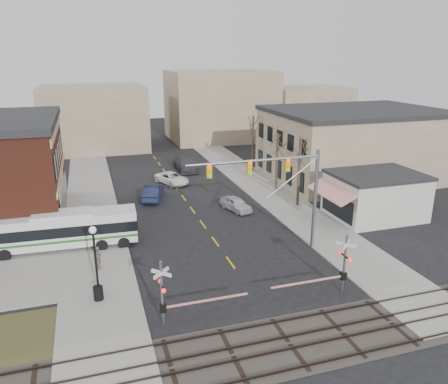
% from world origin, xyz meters
% --- Properties ---
extents(ground, '(160.00, 160.00, 0.00)m').
position_xyz_m(ground, '(0.00, 0.00, 0.00)').
color(ground, black).
rests_on(ground, ground).
extents(sidewalk_west, '(5.00, 60.00, 0.12)m').
position_xyz_m(sidewalk_west, '(-9.50, 20.00, 0.06)').
color(sidewalk_west, gray).
rests_on(sidewalk_west, ground).
extents(sidewalk_east, '(5.00, 60.00, 0.12)m').
position_xyz_m(sidewalk_east, '(9.50, 20.00, 0.06)').
color(sidewalk_east, gray).
rests_on(sidewalk_east, ground).
extents(ballast_strip, '(160.00, 5.00, 0.06)m').
position_xyz_m(ballast_strip, '(0.00, -8.00, 0.03)').
color(ballast_strip, '#332D28').
rests_on(ballast_strip, ground).
extents(rail_tracks, '(160.00, 3.91, 0.14)m').
position_xyz_m(rail_tracks, '(0.00, -8.00, 0.12)').
color(rail_tracks, '#2D231E').
rests_on(rail_tracks, ground).
extents(tan_building, '(20.30, 15.30, 8.50)m').
position_xyz_m(tan_building, '(22.00, 20.00, 4.26)').
color(tan_building, gray).
rests_on(tan_building, ground).
extents(awning_shop, '(9.74, 6.20, 4.30)m').
position_xyz_m(awning_shop, '(15.97, 7.00, 2.16)').
color(awning_shop, beige).
rests_on(awning_shop, ground).
extents(tree_east_a, '(0.28, 0.28, 6.75)m').
position_xyz_m(tree_east_a, '(10.50, 12.00, 3.50)').
color(tree_east_a, '#382B21').
rests_on(tree_east_a, sidewalk_east).
extents(tree_east_b, '(0.28, 0.28, 6.30)m').
position_xyz_m(tree_east_b, '(10.80, 18.00, 3.27)').
color(tree_east_b, '#382B21').
rests_on(tree_east_b, sidewalk_east).
extents(tree_east_c, '(0.28, 0.28, 7.20)m').
position_xyz_m(tree_east_c, '(11.00, 26.00, 3.72)').
color(tree_east_c, '#382B21').
rests_on(tree_east_c, sidewalk_east).
extents(transit_bus, '(11.37, 3.02, 2.90)m').
position_xyz_m(transit_bus, '(-11.74, 8.35, 1.65)').
color(transit_bus, silver).
rests_on(transit_bus, ground).
extents(traffic_signal_mast, '(10.31, 0.30, 8.00)m').
position_xyz_m(traffic_signal_mast, '(4.29, 2.64, 5.76)').
color(traffic_signal_mast, gray).
rests_on(traffic_signal_mast, ground).
extents(rr_crossing_west, '(5.60, 1.36, 4.00)m').
position_xyz_m(rr_crossing_west, '(-5.68, -4.22, 1.97)').
color(rr_crossing_west, gray).
rests_on(rr_crossing_west, ground).
extents(rr_crossing_east, '(5.60, 1.36, 4.00)m').
position_xyz_m(rr_crossing_east, '(5.27, -4.04, 1.97)').
color(rr_crossing_east, gray).
rests_on(rr_crossing_east, ground).
extents(street_lamp, '(0.44, 0.44, 4.71)m').
position_xyz_m(street_lamp, '(-9.52, 0.02, 3.45)').
color(street_lamp, black).
rests_on(street_lamp, sidewalk_west).
extents(trash_bin, '(0.60, 0.60, 0.90)m').
position_xyz_m(trash_bin, '(-9.54, -0.51, 0.57)').
color(trash_bin, black).
rests_on(trash_bin, sidewalk_west).
extents(car_a, '(2.64, 4.24, 1.35)m').
position_xyz_m(car_a, '(4.10, 12.69, 0.67)').
color(car_a, '#B2B2B7').
rests_on(car_a, ground).
extents(car_b, '(3.04, 5.17, 1.61)m').
position_xyz_m(car_b, '(-3.19, 18.58, 0.81)').
color(car_b, '#181D3D').
rests_on(car_b, ground).
extents(car_c, '(4.00, 5.26, 1.33)m').
position_xyz_m(car_c, '(-0.16, 23.78, 0.66)').
color(car_c, white).
rests_on(car_c, ground).
extents(car_d, '(2.47, 5.96, 1.72)m').
position_xyz_m(car_d, '(2.84, 29.47, 0.86)').
color(car_d, '#3C3C41').
rests_on(car_d, ground).
extents(pedestrian_near, '(0.56, 0.72, 1.74)m').
position_xyz_m(pedestrian_near, '(-9.35, 3.69, 0.99)').
color(pedestrian_near, '#504240').
rests_on(pedestrian_near, sidewalk_west).
extents(pedestrian_far, '(1.15, 1.11, 1.87)m').
position_xyz_m(pedestrian_far, '(-11.03, 8.22, 1.05)').
color(pedestrian_far, '#364260').
rests_on(pedestrian_far, sidewalk_west).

